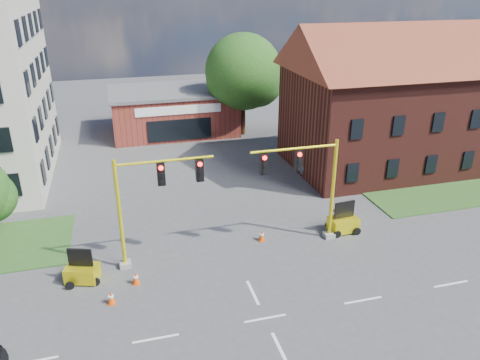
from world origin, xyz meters
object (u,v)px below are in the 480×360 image
at_px(trailer_east, 343,223).
at_px(trailer_west, 82,272).
at_px(pickup_white, 327,164).
at_px(signal_mast_east, 307,181).
at_px(signal_mast_west, 151,198).

bearing_deg(trailer_east, trailer_west, 179.64).
bearing_deg(pickup_white, signal_mast_east, 155.91).
xyz_separation_m(trailer_west, pickup_white, (18.52, 10.44, 0.11)).
height_order(signal_mast_east, trailer_east, signal_mast_east).
distance_m(signal_mast_west, trailer_east, 11.94).
relative_size(signal_mast_west, pickup_white, 1.26).
bearing_deg(signal_mast_east, trailer_east, 8.65).
relative_size(signal_mast_east, trailer_east, 3.20).
distance_m(signal_mast_west, signal_mast_east, 8.71).
bearing_deg(signal_mast_west, trailer_east, 2.09).
relative_size(signal_mast_east, trailer_west, 3.32).
height_order(signal_mast_east, trailer_west, signal_mast_east).
xyz_separation_m(signal_mast_east, trailer_west, (-12.52, -0.75, -3.35)).
xyz_separation_m(signal_mast_east, trailer_east, (2.76, 0.42, -3.31)).
height_order(signal_mast_west, trailer_west, signal_mast_west).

